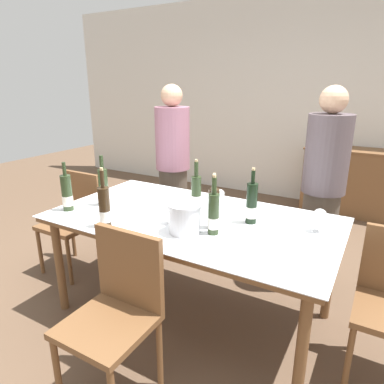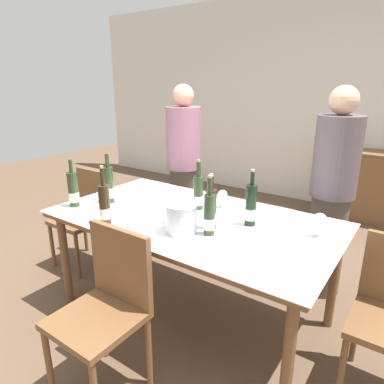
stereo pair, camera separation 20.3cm
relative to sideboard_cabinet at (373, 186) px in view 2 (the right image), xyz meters
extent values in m
plane|color=brown|center=(-0.75, -2.80, -0.43)|extent=(12.00, 12.00, 0.00)
cube|color=silver|center=(-0.75, 0.29, 0.97)|extent=(8.00, 0.10, 2.80)
cube|color=brown|center=(0.00, 0.00, -0.01)|extent=(1.14, 0.44, 0.83)
cube|color=brown|center=(0.00, 0.00, 0.41)|extent=(1.18, 0.46, 0.02)
cylinder|color=brown|center=(-1.62, -3.23, -0.06)|extent=(0.06, 0.06, 0.72)
cylinder|color=brown|center=(0.12, -3.23, -0.06)|extent=(0.06, 0.06, 0.72)
cylinder|color=brown|center=(-1.62, -2.36, -0.06)|extent=(0.06, 0.06, 0.72)
cylinder|color=brown|center=(0.12, -2.36, -0.06)|extent=(0.06, 0.06, 0.72)
cube|color=brown|center=(-0.75, -2.80, 0.31)|extent=(1.90, 1.03, 0.04)
cube|color=white|center=(-0.75, -2.80, 0.33)|extent=(1.93, 1.06, 0.01)
cylinder|color=silver|center=(-0.67, -3.03, 0.43)|extent=(0.19, 0.19, 0.18)
cylinder|color=silver|center=(-0.67, -3.03, 0.52)|extent=(0.20, 0.20, 0.01)
cylinder|color=black|center=(-0.37, -2.69, 0.47)|extent=(0.07, 0.07, 0.27)
cylinder|color=white|center=(-0.37, -2.69, 0.41)|extent=(0.07, 0.07, 0.07)
cylinder|color=black|center=(-0.37, -2.69, 0.65)|extent=(0.03, 0.03, 0.09)
cylinder|color=tan|center=(-0.37, -2.69, 0.70)|extent=(0.02, 0.02, 0.02)
cylinder|color=#28381E|center=(-0.51, -2.96, 0.46)|extent=(0.07, 0.07, 0.25)
cylinder|color=white|center=(-0.51, -2.96, 0.41)|extent=(0.07, 0.07, 0.07)
cylinder|color=#28381E|center=(-0.51, -2.96, 0.64)|extent=(0.03, 0.03, 0.10)
cylinder|color=tan|center=(-0.51, -2.96, 0.70)|extent=(0.02, 0.02, 0.02)
cylinder|color=#332314|center=(-1.15, -3.21, 0.47)|extent=(0.07, 0.07, 0.26)
cylinder|color=white|center=(-1.15, -3.21, 0.41)|extent=(0.07, 0.07, 0.07)
cylinder|color=#332314|center=(-1.15, -3.21, 0.65)|extent=(0.02, 0.02, 0.11)
cylinder|color=tan|center=(-1.15, -3.21, 0.71)|extent=(0.02, 0.02, 0.02)
cylinder|color=#28381E|center=(-1.44, -2.90, 0.48)|extent=(0.07, 0.07, 0.27)
cylinder|color=silver|center=(-1.44, -2.90, 0.41)|extent=(0.07, 0.07, 0.08)
cylinder|color=#28381E|center=(-1.44, -2.90, 0.66)|extent=(0.03, 0.03, 0.10)
cylinder|color=#332314|center=(-0.55, -2.88, 0.46)|extent=(0.07, 0.07, 0.25)
cylinder|color=white|center=(-0.55, -2.88, 0.41)|extent=(0.07, 0.07, 0.07)
cylinder|color=#332314|center=(-0.55, -2.88, 0.63)|extent=(0.03, 0.03, 0.09)
cylinder|color=tan|center=(-0.55, -2.88, 0.68)|extent=(0.02, 0.02, 0.02)
cylinder|color=#28381E|center=(-0.81, -2.63, 0.46)|extent=(0.07, 0.07, 0.24)
cylinder|color=white|center=(-0.81, -2.63, 0.41)|extent=(0.07, 0.07, 0.07)
cylinder|color=#28381E|center=(-0.81, -2.63, 0.63)|extent=(0.03, 0.03, 0.11)
cylinder|color=tan|center=(-0.81, -2.63, 0.69)|extent=(0.02, 0.02, 0.02)
cylinder|color=#28381E|center=(-1.59, -3.12, 0.47)|extent=(0.07, 0.07, 0.26)
cylinder|color=silver|center=(-1.59, -3.12, 0.41)|extent=(0.07, 0.07, 0.07)
cylinder|color=#28381E|center=(-1.59, -3.12, 0.64)|extent=(0.02, 0.02, 0.09)
cylinder|color=white|center=(-0.81, -2.96, 0.34)|extent=(0.07, 0.07, 0.00)
cylinder|color=white|center=(-0.81, -2.96, 0.39)|extent=(0.01, 0.01, 0.08)
sphere|color=white|center=(-0.81, -2.96, 0.46)|extent=(0.08, 0.08, 0.08)
cylinder|color=white|center=(0.04, -2.62, 0.34)|extent=(0.06, 0.06, 0.00)
cylinder|color=white|center=(0.04, -2.62, 0.38)|extent=(0.01, 0.01, 0.07)
sphere|color=white|center=(0.04, -2.62, 0.44)|extent=(0.08, 0.08, 0.08)
cylinder|color=white|center=(-0.68, -2.51, 0.34)|extent=(0.07, 0.07, 0.00)
cylinder|color=white|center=(-0.68, -2.51, 0.38)|extent=(0.01, 0.01, 0.07)
sphere|color=white|center=(-0.68, -2.51, 0.44)|extent=(0.07, 0.07, 0.07)
cylinder|color=brown|center=(-0.95, -3.83, -0.20)|extent=(0.03, 0.03, 0.45)
cylinder|color=brown|center=(-0.95, -3.46, -0.20)|extent=(0.03, 0.03, 0.45)
cylinder|color=brown|center=(-0.58, -3.46, -0.20)|extent=(0.03, 0.03, 0.45)
cube|color=brown|center=(-0.76, -3.64, 0.04)|extent=(0.42, 0.42, 0.04)
cube|color=brown|center=(-0.76, -3.45, 0.27)|extent=(0.42, 0.04, 0.43)
cylinder|color=brown|center=(0.32, -2.98, -0.21)|extent=(0.03, 0.03, 0.43)
cylinder|color=brown|center=(0.32, -2.61, -0.21)|extent=(0.03, 0.03, 0.43)
cylinder|color=brown|center=(-2.19, -2.98, -0.21)|extent=(0.03, 0.03, 0.42)
cylinder|color=brown|center=(-1.82, -2.98, -0.21)|extent=(0.03, 0.03, 0.42)
cylinder|color=brown|center=(-2.19, -2.61, -0.21)|extent=(0.03, 0.03, 0.42)
cylinder|color=brown|center=(-1.82, -2.61, -0.21)|extent=(0.03, 0.03, 0.42)
cube|color=brown|center=(-2.01, -2.80, 0.01)|extent=(0.42, 0.42, 0.04)
cube|color=brown|center=(-2.01, -2.60, 0.24)|extent=(0.42, 0.04, 0.42)
cylinder|color=#51473D|center=(-1.47, -1.92, -0.01)|extent=(0.28, 0.28, 0.83)
cylinder|color=#9E667A|center=(-1.47, -1.92, 0.70)|extent=(0.33, 0.33, 0.59)
sphere|color=#DBAD89|center=(-1.47, -1.92, 1.10)|extent=(0.20, 0.20, 0.20)
cylinder|color=#51473D|center=(-0.06, -1.94, -0.02)|extent=(0.28, 0.28, 0.82)
cylinder|color=#594C51|center=(-0.06, -1.94, 0.69)|extent=(0.33, 0.33, 0.60)
sphere|color=#DBAD89|center=(-0.06, -1.94, 1.10)|extent=(0.20, 0.20, 0.20)
camera|label=1|loc=(0.32, -4.68, 1.21)|focal=32.00mm
camera|label=2|loc=(0.49, -4.57, 1.21)|focal=32.00mm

